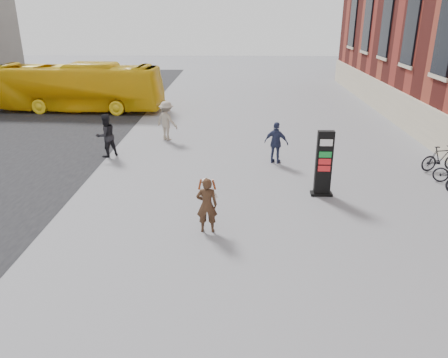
{
  "coord_description": "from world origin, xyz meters",
  "views": [
    {
      "loc": [
        0.55,
        -11.83,
        5.95
      ],
      "look_at": [
        0.21,
        0.29,
        1.22
      ],
      "focal_mm": 35.0,
      "sensor_mm": 36.0,
      "label": 1
    }
  ],
  "objects_px": {
    "woman": "(207,204)",
    "pedestrian_b": "(167,121)",
    "pedestrian_c": "(276,143)",
    "bike_7": "(441,158)",
    "pedestrian_a": "(106,136)",
    "bus": "(77,87)",
    "info_pylon": "(324,164)"
  },
  "relations": [
    {
      "from": "pedestrian_b",
      "to": "pedestrian_a",
      "type": "bearing_deg",
      "value": 83.89
    },
    {
      "from": "woman",
      "to": "pedestrian_c",
      "type": "distance_m",
      "value": 6.53
    },
    {
      "from": "woman",
      "to": "pedestrian_b",
      "type": "bearing_deg",
      "value": -76.02
    },
    {
      "from": "bus",
      "to": "woman",
      "type": "bearing_deg",
      "value": -146.89
    },
    {
      "from": "info_pylon",
      "to": "pedestrian_c",
      "type": "relative_size",
      "value": 1.32
    },
    {
      "from": "pedestrian_a",
      "to": "pedestrian_c",
      "type": "xyz_separation_m",
      "value": [
        7.2,
        -0.67,
        -0.07
      ]
    },
    {
      "from": "pedestrian_a",
      "to": "pedestrian_b",
      "type": "height_order",
      "value": "pedestrian_b"
    },
    {
      "from": "woman",
      "to": "pedestrian_a",
      "type": "height_order",
      "value": "pedestrian_a"
    },
    {
      "from": "info_pylon",
      "to": "pedestrian_c",
      "type": "height_order",
      "value": "info_pylon"
    },
    {
      "from": "woman",
      "to": "bike_7",
      "type": "height_order",
      "value": "woman"
    },
    {
      "from": "pedestrian_c",
      "to": "woman",
      "type": "bearing_deg",
      "value": 89.99
    },
    {
      "from": "bus",
      "to": "pedestrian_c",
      "type": "bearing_deg",
      "value": -126.82
    },
    {
      "from": "bus",
      "to": "pedestrian_a",
      "type": "distance_m",
      "value": 9.95
    },
    {
      "from": "woman",
      "to": "bus",
      "type": "height_order",
      "value": "bus"
    },
    {
      "from": "bus",
      "to": "bike_7",
      "type": "bearing_deg",
      "value": -116.99
    },
    {
      "from": "woman",
      "to": "bus",
      "type": "relative_size",
      "value": 0.16
    },
    {
      "from": "woman",
      "to": "pedestrian_a",
      "type": "xyz_separation_m",
      "value": [
        -4.75,
        6.72,
        0.09
      ]
    },
    {
      "from": "bus",
      "to": "pedestrian_b",
      "type": "xyz_separation_m",
      "value": [
        6.49,
        -6.31,
        -0.52
      ]
    },
    {
      "from": "pedestrian_b",
      "to": "pedestrian_c",
      "type": "relative_size",
      "value": 1.09
    },
    {
      "from": "pedestrian_a",
      "to": "pedestrian_c",
      "type": "relative_size",
      "value": 1.08
    },
    {
      "from": "pedestrian_a",
      "to": "bus",
      "type": "bearing_deg",
      "value": -109.19
    },
    {
      "from": "bus",
      "to": "pedestrian_a",
      "type": "xyz_separation_m",
      "value": [
        4.29,
        -8.97,
        -0.53
      ]
    },
    {
      "from": "info_pylon",
      "to": "woman",
      "type": "distance_m",
      "value": 4.64
    },
    {
      "from": "bus",
      "to": "pedestrian_b",
      "type": "distance_m",
      "value": 9.06
    },
    {
      "from": "woman",
      "to": "bus",
      "type": "distance_m",
      "value": 18.11
    },
    {
      "from": "info_pylon",
      "to": "bike_7",
      "type": "height_order",
      "value": "info_pylon"
    },
    {
      "from": "bus",
      "to": "bike_7",
      "type": "height_order",
      "value": "bus"
    },
    {
      "from": "pedestrian_c",
      "to": "bike_7",
      "type": "xyz_separation_m",
      "value": [
        6.4,
        -0.76,
        -0.36
      ]
    },
    {
      "from": "pedestrian_a",
      "to": "pedestrian_c",
      "type": "distance_m",
      "value": 7.23
    },
    {
      "from": "pedestrian_c",
      "to": "bike_7",
      "type": "relative_size",
      "value": 1.03
    },
    {
      "from": "woman",
      "to": "pedestrian_c",
      "type": "height_order",
      "value": "pedestrian_c"
    },
    {
      "from": "woman",
      "to": "pedestrian_b",
      "type": "height_order",
      "value": "pedestrian_b"
    }
  ]
}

